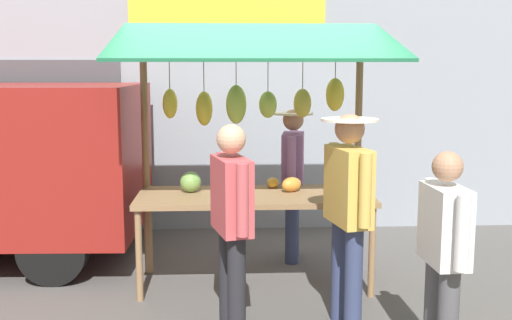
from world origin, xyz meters
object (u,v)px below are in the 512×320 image
object	(u,v)px
shopper_with_shopping_bag	(348,202)
shopper_with_ponytail	(444,247)
shopper_in_grey_tee	(232,214)
market_stall	(253,123)
vendor_with_sunhat	(293,172)

from	to	relation	value
shopper_with_shopping_bag	shopper_with_ponytail	bearing A→B (deg)	-156.14
shopper_with_ponytail	shopper_in_grey_tee	bearing A→B (deg)	63.60
shopper_with_shopping_bag	shopper_in_grey_tee	distance (m)	0.92
market_stall	shopper_with_shopping_bag	world-z (taller)	market_stall
vendor_with_sunhat	shopper_with_ponytail	world-z (taller)	vendor_with_sunhat
vendor_with_sunhat	market_stall	bearing A→B (deg)	-24.54
shopper_with_shopping_bag	shopper_in_grey_tee	xyz separation A→B (m)	(0.91, 0.08, -0.07)
market_stall	shopper_with_shopping_bag	size ratio (longest dim) A/B	1.46
shopper_with_ponytail	market_stall	bearing A→B (deg)	32.03
shopper_with_ponytail	shopper_with_shopping_bag	world-z (taller)	shopper_with_shopping_bag
shopper_with_shopping_bag	shopper_in_grey_tee	world-z (taller)	shopper_with_shopping_bag
vendor_with_sunhat	shopper_with_shopping_bag	distance (m)	1.78
market_stall	shopper_with_ponytail	size ratio (longest dim) A/B	1.65
shopper_with_shopping_bag	shopper_in_grey_tee	bearing A→B (deg)	83.32
vendor_with_sunhat	shopper_in_grey_tee	distance (m)	1.96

